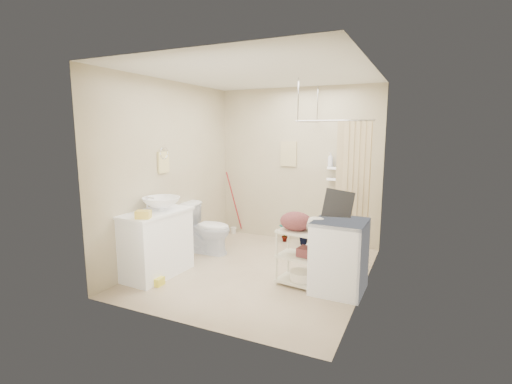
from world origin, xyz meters
TOP-DOWN VIEW (x-y plane):
  - floor at (0.00, 0.00)m, footprint 3.20×3.20m
  - ceiling at (0.00, 0.00)m, footprint 2.80×3.20m
  - wall_back at (0.00, 1.60)m, footprint 2.80×0.04m
  - wall_front at (0.00, -1.60)m, footprint 2.80×0.04m
  - wall_left at (-1.40, 0.00)m, footprint 0.04×3.20m
  - wall_right at (1.40, 0.00)m, footprint 0.04×3.20m
  - vanity at (-1.16, -0.69)m, footprint 0.60×1.01m
  - sink at (-1.13, -0.58)m, footprint 0.63×0.63m
  - counter_basket at (-1.02, -1.06)m, footprint 0.21×0.19m
  - floor_basket at (-0.95, -0.97)m, footprint 0.26×0.21m
  - toilet at (-1.04, 0.36)m, footprint 0.78×0.46m
  - mop at (-1.20, 1.52)m, footprint 0.13×0.13m
  - potted_plant_a at (-0.14, 1.40)m, footprint 0.21×0.19m
  - potted_plant_b at (0.23, 1.37)m, footprint 0.25×0.23m
  - hanging_towel at (-0.15, 1.58)m, footprint 0.28×0.03m
  - towel_ring at (-1.38, -0.20)m, footprint 0.04×0.22m
  - tp_holder at (-1.36, 0.05)m, footprint 0.08×0.12m
  - shower at (0.85, 1.05)m, footprint 1.10×1.10m
  - shampoo_bottle_a at (0.59, 1.52)m, footprint 0.11×0.11m
  - shampoo_bottle_b at (0.73, 1.53)m, footprint 0.08×0.09m
  - washing_machine at (1.14, -0.18)m, footprint 0.60×0.62m
  - laundry_rack at (0.70, -0.22)m, footprint 0.65×0.43m
  - ironing_board at (1.02, -0.11)m, footprint 0.36×0.15m

SIDE VIEW (x-z plane):
  - floor at x=0.00m, z-range 0.00..0.00m
  - floor_basket at x=-0.95m, z-range 0.00..0.14m
  - potted_plant_a at x=-0.14m, z-range 0.00..0.33m
  - potted_plant_b at x=0.23m, z-range 0.00..0.36m
  - toilet at x=-1.04m, z-range 0.00..0.78m
  - laundry_rack at x=0.70m, z-range 0.00..0.84m
  - vanity at x=-1.16m, z-range 0.00..0.86m
  - washing_machine at x=1.14m, z-range 0.00..0.86m
  - mop at x=-1.20m, z-range 0.00..1.14m
  - ironing_board at x=1.02m, z-range 0.00..1.23m
  - tp_holder at x=-1.36m, z-range 0.65..0.79m
  - counter_basket at x=-1.02m, z-range 0.86..0.95m
  - sink at x=-1.13m, z-range 0.86..1.03m
  - shower at x=0.85m, z-range 0.00..2.10m
  - wall_back at x=0.00m, z-range 0.00..2.60m
  - wall_front at x=0.00m, z-range 0.00..2.60m
  - wall_left at x=-1.40m, z-range 0.00..2.60m
  - wall_right at x=1.40m, z-range 0.00..2.60m
  - shampoo_bottle_b at x=0.73m, z-range 1.32..1.50m
  - shampoo_bottle_a at x=0.59m, z-range 1.32..1.54m
  - towel_ring at x=-1.38m, z-range 1.30..1.64m
  - hanging_towel at x=-0.15m, z-range 1.29..1.71m
  - ceiling at x=0.00m, z-range 2.58..2.62m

